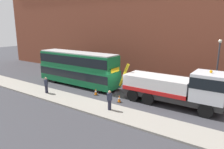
# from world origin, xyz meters

# --- Properties ---
(ground_plane) EXTENTS (120.00, 120.00, 0.00)m
(ground_plane) POSITION_xyz_m (0.00, 0.00, 0.00)
(ground_plane) COLOR #38383D
(near_kerb) EXTENTS (60.00, 2.80, 0.15)m
(near_kerb) POSITION_xyz_m (0.00, -4.20, 0.07)
(near_kerb) COLOR gray
(near_kerb) RESTS_ON ground_plane
(building_facade) EXTENTS (60.00, 1.50, 16.00)m
(building_facade) POSITION_xyz_m (0.00, 7.62, 8.07)
(building_facade) COLOR brown
(building_facade) RESTS_ON ground_plane
(recovery_tow_truck) EXTENTS (10.14, 2.66, 3.67)m
(recovery_tow_truck) POSITION_xyz_m (5.80, 0.35, 1.76)
(recovery_tow_truck) COLOR #2D2D2D
(recovery_tow_truck) RESTS_ON ground_plane
(double_decker_bus) EXTENTS (11.05, 2.56, 4.06)m
(double_decker_bus) POSITION_xyz_m (-6.32, 0.36, 2.23)
(double_decker_bus) COLOR #146B38
(double_decker_bus) RESTS_ON ground_plane
(pedestrian_onlooker) EXTENTS (0.44, 0.48, 1.71)m
(pedestrian_onlooker) POSITION_xyz_m (-6.51, -4.22, 0.99)
(pedestrian_onlooker) COLOR #232333
(pedestrian_onlooker) RESTS_ON near_kerb
(pedestrian_bystander) EXTENTS (0.47, 0.39, 1.71)m
(pedestrian_bystander) POSITION_xyz_m (1.64, -4.09, 0.99)
(pedestrian_bystander) COLOR #232333
(pedestrian_bystander) RESTS_ON near_kerb
(traffic_cone_near_bus) EXTENTS (0.36, 0.36, 0.72)m
(traffic_cone_near_bus) POSITION_xyz_m (-2.07, -1.41, 0.34)
(traffic_cone_near_bus) COLOR orange
(traffic_cone_near_bus) RESTS_ON ground_plane
(traffic_cone_midway) EXTENTS (0.36, 0.36, 0.72)m
(traffic_cone_midway) POSITION_xyz_m (1.13, -1.80, 0.34)
(traffic_cone_midway) COLOR orange
(traffic_cone_midway) RESTS_ON ground_plane
(street_lamp) EXTENTS (0.36, 0.36, 5.83)m
(street_lamp) POSITION_xyz_m (8.22, 5.43, 3.47)
(street_lamp) COLOR #38383D
(street_lamp) RESTS_ON ground_plane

